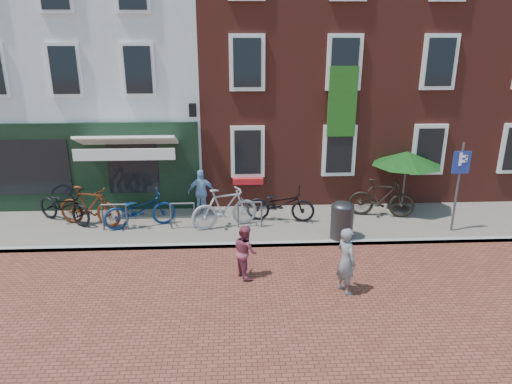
{
  "coord_description": "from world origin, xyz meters",
  "views": [
    {
      "loc": [
        0.03,
        -11.85,
        5.73
      ],
      "look_at": [
        0.67,
        0.92,
        1.32
      ],
      "focal_mm": 32.9,
      "sensor_mm": 36.0,
      "label": 1
    }
  ],
  "objects_px": {
    "bicycle_5": "(382,198)",
    "parasol": "(407,156)",
    "bicycle_0": "(64,205)",
    "bicycle_1": "(89,206)",
    "cafe_person": "(202,192)",
    "bicycle_4": "(280,204)",
    "boy": "(245,251)",
    "bicycle_3": "(225,208)",
    "parking_sign": "(459,175)",
    "litter_bin": "(342,218)",
    "woman": "(346,261)",
    "bicycle_2": "(140,210)"
  },
  "relations": [
    {
      "from": "parking_sign",
      "to": "bicycle_0",
      "type": "bearing_deg",
      "value": 174.0
    },
    {
      "from": "bicycle_1",
      "to": "bicycle_2",
      "type": "relative_size",
      "value": 0.97
    },
    {
      "from": "parking_sign",
      "to": "litter_bin",
      "type": "bearing_deg",
      "value": -174.09
    },
    {
      "from": "bicycle_4",
      "to": "bicycle_5",
      "type": "relative_size",
      "value": 1.03
    },
    {
      "from": "woman",
      "to": "boy",
      "type": "height_order",
      "value": "woman"
    },
    {
      "from": "boy",
      "to": "bicycle_0",
      "type": "relative_size",
      "value": 0.63
    },
    {
      "from": "litter_bin",
      "to": "bicycle_4",
      "type": "bearing_deg",
      "value": 139.65
    },
    {
      "from": "woman",
      "to": "bicycle_4",
      "type": "height_order",
      "value": "woman"
    },
    {
      "from": "woman",
      "to": "bicycle_5",
      "type": "relative_size",
      "value": 0.77
    },
    {
      "from": "boy",
      "to": "bicycle_3",
      "type": "xyz_separation_m",
      "value": [
        -0.53,
        2.86,
        0.05
      ]
    },
    {
      "from": "parasol",
      "to": "woman",
      "type": "height_order",
      "value": "parasol"
    },
    {
      "from": "litter_bin",
      "to": "boy",
      "type": "xyz_separation_m",
      "value": [
        -2.8,
        -1.89,
        -0.04
      ]
    },
    {
      "from": "litter_bin",
      "to": "parking_sign",
      "type": "relative_size",
      "value": 0.44
    },
    {
      "from": "bicycle_0",
      "to": "bicycle_5",
      "type": "bearing_deg",
      "value": -60.01
    },
    {
      "from": "litter_bin",
      "to": "bicycle_3",
      "type": "relative_size",
      "value": 0.57
    },
    {
      "from": "bicycle_1",
      "to": "cafe_person",
      "type": "bearing_deg",
      "value": -59.61
    },
    {
      "from": "bicycle_0",
      "to": "bicycle_1",
      "type": "relative_size",
      "value": 1.03
    },
    {
      "from": "bicycle_1",
      "to": "bicycle_4",
      "type": "relative_size",
      "value": 0.97
    },
    {
      "from": "cafe_person",
      "to": "bicycle_3",
      "type": "height_order",
      "value": "cafe_person"
    },
    {
      "from": "boy",
      "to": "bicycle_0",
      "type": "xyz_separation_m",
      "value": [
        -5.46,
        3.47,
        -0.01
      ]
    },
    {
      "from": "bicycle_2",
      "to": "bicycle_5",
      "type": "relative_size",
      "value": 1.03
    },
    {
      "from": "parasol",
      "to": "bicycle_3",
      "type": "bearing_deg",
      "value": -169.02
    },
    {
      "from": "litter_bin",
      "to": "bicycle_1",
      "type": "height_order",
      "value": "bicycle_1"
    },
    {
      "from": "bicycle_1",
      "to": "bicycle_3",
      "type": "bearing_deg",
      "value": -77.77
    },
    {
      "from": "bicycle_2",
      "to": "bicycle_4",
      "type": "relative_size",
      "value": 1.0
    },
    {
      "from": "cafe_person",
      "to": "bicycle_1",
      "type": "relative_size",
      "value": 0.72
    },
    {
      "from": "woman",
      "to": "cafe_person",
      "type": "xyz_separation_m",
      "value": [
        -3.55,
        4.84,
        0.04
      ]
    },
    {
      "from": "cafe_person",
      "to": "bicycle_2",
      "type": "height_order",
      "value": "cafe_person"
    },
    {
      "from": "bicycle_1",
      "to": "bicycle_5",
      "type": "distance_m",
      "value": 9.04
    },
    {
      "from": "bicycle_0",
      "to": "parking_sign",
      "type": "bearing_deg",
      "value": -66.04
    },
    {
      "from": "bicycle_0",
      "to": "bicycle_4",
      "type": "height_order",
      "value": "same"
    },
    {
      "from": "bicycle_3",
      "to": "bicycle_0",
      "type": "bearing_deg",
      "value": 64.66
    },
    {
      "from": "parking_sign",
      "to": "bicycle_3",
      "type": "xyz_separation_m",
      "value": [
        -6.73,
        0.62,
        -1.1
      ]
    },
    {
      "from": "boy",
      "to": "bicycle_0",
      "type": "bearing_deg",
      "value": 33.62
    },
    {
      "from": "litter_bin",
      "to": "bicycle_1",
      "type": "distance_m",
      "value": 7.53
    },
    {
      "from": "woman",
      "to": "bicycle_5",
      "type": "bearing_deg",
      "value": -50.85
    },
    {
      "from": "litter_bin",
      "to": "bicycle_3",
      "type": "height_order",
      "value": "bicycle_3"
    },
    {
      "from": "woman",
      "to": "litter_bin",
      "type": "bearing_deg",
      "value": -35.37
    },
    {
      "from": "bicycle_4",
      "to": "bicycle_1",
      "type": "bearing_deg",
      "value": 99.32
    },
    {
      "from": "bicycle_1",
      "to": "bicycle_5",
      "type": "bearing_deg",
      "value": -71.33
    },
    {
      "from": "boy",
      "to": "cafe_person",
      "type": "height_order",
      "value": "cafe_person"
    },
    {
      "from": "boy",
      "to": "bicycle_5",
      "type": "bearing_deg",
      "value": -75.84
    },
    {
      "from": "bicycle_5",
      "to": "parasol",
      "type": "bearing_deg",
      "value": -46.24
    },
    {
      "from": "woman",
      "to": "bicycle_3",
      "type": "xyz_separation_m",
      "value": [
        -2.8,
        3.7,
        -0.08
      ]
    },
    {
      "from": "parasol",
      "to": "bicycle_5",
      "type": "bearing_deg",
      "value": -149.36
    },
    {
      "from": "cafe_person",
      "to": "bicycle_0",
      "type": "xyz_separation_m",
      "value": [
        -4.18,
        -0.53,
        -0.18
      ]
    },
    {
      "from": "parasol",
      "to": "boy",
      "type": "height_order",
      "value": "parasol"
    },
    {
      "from": "cafe_person",
      "to": "parking_sign",
      "type": "bearing_deg",
      "value": 167.82
    },
    {
      "from": "parking_sign",
      "to": "bicycle_2",
      "type": "relative_size",
      "value": 1.27
    },
    {
      "from": "bicycle_5",
      "to": "bicycle_2",
      "type": "bearing_deg",
      "value": 106.78
    }
  ]
}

